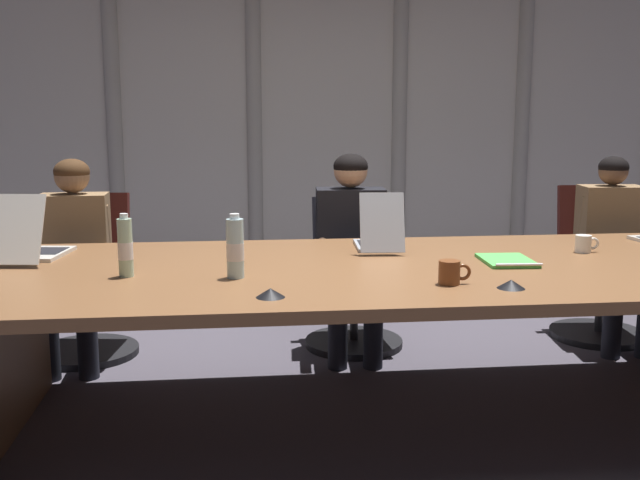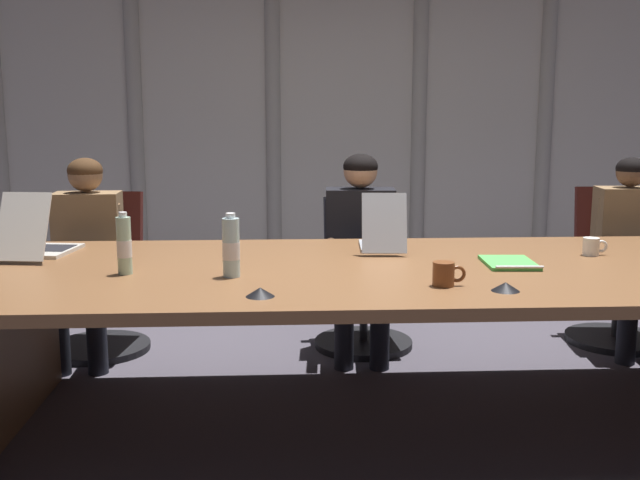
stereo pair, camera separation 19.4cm
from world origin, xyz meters
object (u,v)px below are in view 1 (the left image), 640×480
water_bottle_secondary (125,248)px  spiral_notepad (507,261)px  coffee_mug_far (584,244)px  office_chair_left_end (87,295)px  person_center (615,240)px  laptop_left_end (33,246)px  laptop_left_mid (378,238)px  person_left_end (73,249)px  water_bottle_primary (235,249)px  conference_mic_middle (511,284)px  person_left_mid (351,241)px  coffee_mug_near (450,272)px  conference_mic_left_side (270,293)px  office_chair_center (598,281)px  office_chair_left_mid (352,290)px

water_bottle_secondary → spiral_notepad: (1.70, 0.11, -0.11)m
water_bottle_secondary → coffee_mug_far: bearing=8.1°
office_chair_left_end → water_bottle_secondary: 1.44m
office_chair_left_end → person_center: (3.20, -0.16, 0.30)m
laptop_left_end → laptop_left_mid: (1.66, 0.05, -0.00)m
person_left_end → water_bottle_primary: person_left_end is taller
conference_mic_middle → person_left_mid: bearing=104.9°
coffee_mug_near → conference_mic_middle: (0.22, -0.10, -0.03)m
conference_mic_middle → person_left_end: bearing=143.1°
water_bottle_primary → person_left_mid: bearing=60.6°
person_left_mid → water_bottle_secondary: person_left_mid is taller
conference_mic_left_side → conference_mic_middle: bearing=2.3°
laptop_left_mid → water_bottle_secondary: size_ratio=1.56×
office_chair_center → conference_mic_middle: 2.10m
office_chair_center → conference_mic_left_side: size_ratio=8.70×
conference_mic_left_side → spiral_notepad: size_ratio=0.35×
office_chair_center → conference_mic_left_side: bearing=-47.1°
office_chair_left_mid → water_bottle_secondary: bearing=-46.3°
coffee_mug_far → spiral_notepad: bearing=-156.8°
person_left_end → person_left_mid: person_left_mid is taller
laptop_left_end → person_left_end: size_ratio=0.44×
office_chair_center → conference_mic_middle: bearing=-31.6°
water_bottle_secondary → office_chair_left_end: bearing=108.8°
coffee_mug_far → coffee_mug_near: bearing=-145.0°
water_bottle_primary → conference_mic_left_side: water_bottle_primary is taller
office_chair_left_end → water_bottle_primary: (0.89, -1.35, 0.51)m
office_chair_left_mid → person_left_mid: person_left_mid is taller
water_bottle_primary → office_chair_center: bearing=30.4°
person_center → water_bottle_primary: person_center is taller
laptop_left_end → office_chair_left_end: size_ratio=0.54×
laptop_left_mid → person_center: bearing=-65.2°
office_chair_left_end → water_bottle_secondary: size_ratio=3.54×
person_left_mid → laptop_left_end: bearing=-63.6°
person_center → coffee_mug_near: 2.02m
person_center → coffee_mug_near: person_center is taller
office_chair_left_mid → coffee_mug_far: office_chair_left_mid is taller
office_chair_left_end → conference_mic_middle: 2.60m
office_chair_center → water_bottle_secondary: (-2.76, -1.27, 0.51)m
office_chair_left_end → person_left_mid: size_ratio=0.80×
laptop_left_mid → water_bottle_secondary: bearing=116.5°
coffee_mug_near → coffee_mug_far: 1.04m
person_center → spiral_notepad: 1.47m
office_chair_left_end → person_center: bearing=94.8°
laptop_left_mid → conference_mic_middle: laptop_left_mid is taller
laptop_left_end → office_chair_center: laptop_left_end is taller
office_chair_left_end → person_left_end: bearing=-3.2°
office_chair_left_end → water_bottle_primary: bearing=41.1°
water_bottle_primary → water_bottle_secondary: (-0.46, 0.08, -0.00)m
office_chair_left_mid → spiral_notepad: size_ratio=2.85×
coffee_mug_near → conference_mic_middle: bearing=-23.7°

